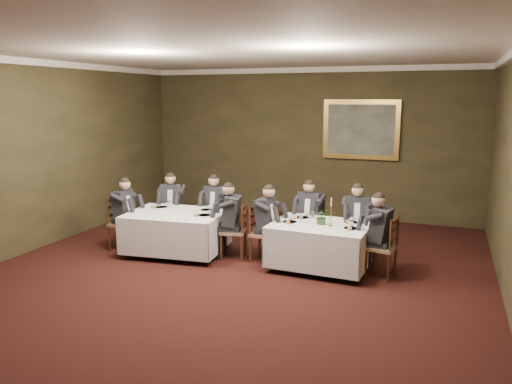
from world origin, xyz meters
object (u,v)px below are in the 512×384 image
Objects in this scene: diner_main_endleft at (264,232)px; chair_sec_backleft at (173,225)px; chair_main_endright at (381,260)px; diner_sec_endleft at (123,222)px; diner_sec_backright at (216,217)px; chair_sec_endleft at (123,234)px; painting at (361,130)px; chair_main_backleft at (310,237)px; centerpiece at (322,216)px; diner_main_backright at (357,230)px; candlestick at (331,215)px; chair_main_endleft at (264,245)px; diner_sec_endright at (233,230)px; diner_main_backleft at (310,225)px; diner_main_endright at (381,246)px; table_second at (177,229)px; chair_sec_endright at (234,242)px; chair_main_backright at (356,242)px; diner_sec_backleft at (173,214)px; chair_sec_backright at (217,228)px.

diner_main_endleft is 1.35× the size of chair_sec_backleft.
chair_main_endright is 0.74× the size of diner_sec_endleft.
diner_sec_backright is 1.80m from chair_sec_endleft.
painting reaches higher than diner_sec_endleft.
centerpiece is (0.41, -0.84, 0.62)m from chair_main_backleft.
candlestick is at bearing 64.54° from diner_main_backright.
diner_sec_endright is at bearing -82.28° from chair_main_endleft.
painting reaches higher than chair_sec_endleft.
diner_main_endright is (1.39, -0.87, 0.00)m from diner_main_backleft.
table_second is 1.66m from diner_main_endleft.
painting is at bearing -35.74° from chair_sec_endright.
chair_sec_endright is 2.19m from diner_sec_endleft.
diner_sec_endright reaches higher than chair_main_backleft.
chair_main_endleft is 2.30m from chair_sec_backleft.
candlestick is at bearing -87.21° from painting.
chair_main_endright is 0.74× the size of diner_sec_backright.
chair_main_backright is 0.74× the size of diner_main_endright.
diner_main_backleft is 1.00× the size of diner_sec_backright.
chair_main_backleft is at bearing 168.43° from chair_sec_backleft.
diner_main_endright is 1.00× the size of diner_sec_endleft.
chair_main_endright is 4.74m from diner_sec_endleft.
diner_main_backleft is (-0.00, -0.01, 0.23)m from chair_main_backleft.
diner_sec_backleft is 1.78m from diner_sec_endright.
diner_main_endright is 0.78× the size of painting.
diner_main_endleft and diner_sec_endleft have the same top height.
diner_main_endleft is at bearing 61.29° from diner_main_backleft.
diner_sec_backright is (-1.28, 0.76, 0.23)m from chair_main_endleft.
chair_sec_backright is (-1.89, -0.01, -0.23)m from diner_main_backleft.
diner_sec_backright is 1.00× the size of diner_sec_endright.
diner_main_backright is at bearing 60.53° from centerpiece.
chair_sec_endright is at bearing 14.10° from chair_main_backright.
table_second is 1.39× the size of diner_sec_backleft.
diner_main_endright is 2.57m from diner_sec_endright.
chair_main_backright and chair_sec_backleft have the same top height.
diner_main_backleft is 0.88m from chair_main_backright.
diner_sec_endleft is at bearing 47.19° from diner_sec_backleft.
diner_sec_endright and diner_sec_endleft have the same top height.
chair_sec_backright is (0.92, 0.12, -0.23)m from diner_sec_backleft.
diner_main_backleft is 0.99m from diner_main_endleft.
chair_sec_backleft is at bearing -5.90° from chair_main_backright.
diner_main_backright is 4.33m from chair_sec_endleft.
chair_main_endright is at bearing 1.07° from table_second.
diner_main_endright is at bearing 89.51° from chair_sec_endleft.
diner_sec_backright is at bearing 68.60° from table_second.
diner_main_backleft is at bearing 104.89° from diner_sec_endleft.
diner_main_backright is at bearing -81.70° from chair_sec_endright.
chair_main_endright is at bearing -103.94° from diner_sec_endright.
chair_main_endleft is 2.02m from chair_main_endright.
diner_sec_endright is (1.07, 0.12, 0.06)m from table_second.
chair_sec_backleft is at bearing -103.00° from chair_main_endleft.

